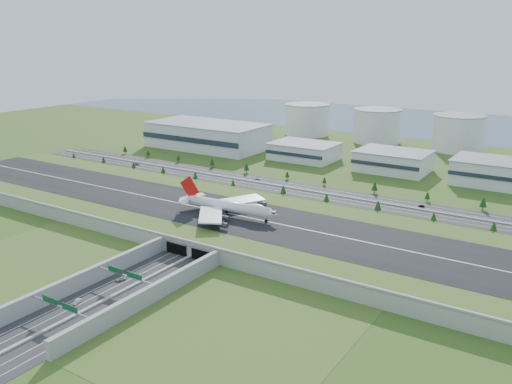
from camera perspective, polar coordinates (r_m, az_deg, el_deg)
The scene contains 23 objects.
ground at distance 322.90m, azimuth -1.34°, elevation -3.98°, with size 1200.00×1200.00×0.00m, color #264B17.
airfield_deck at distance 321.45m, azimuth -1.35°, elevation -3.29°, with size 520.00×100.00×9.20m.
underpass_road at distance 252.04m, azimuth -14.30°, elevation -9.64°, with size 38.80×120.40×8.00m.
sign_gantry_near at distance 253.23m, azimuth -13.63°, elevation -8.58°, with size 38.70×0.70×9.80m.
sign_gantry_far at distance 233.33m, azimuth -19.93°, elevation -11.35°, with size 38.70×0.70×9.80m.
north_expressway at distance 401.17m, azimuth 6.29°, elevation -0.04°, with size 560.00×36.00×0.12m, color #28282B.
tree_row at distance 397.97m, azimuth 7.06°, elevation 0.48°, with size 502.36×48.67×8.45m.
hangar_west at distance 561.81m, azimuth -5.15°, elevation 5.92°, with size 120.00×60.00×25.00m, color silver.
hangar_mid_a at distance 508.10m, azimuth 5.10°, elevation 4.27°, with size 58.00×42.00×15.00m, color silver.
hangar_mid_b at distance 475.37m, azimuth 14.20°, elevation 3.15°, with size 58.00×42.00×17.00m, color silver.
hangar_mid_c at distance 457.02m, azimuth 23.71°, elevation 1.89°, with size 58.00×42.00×19.00m, color silver.
fuel_tank_a at distance 638.51m, azimuth 5.40°, elevation 7.59°, with size 50.00×50.00×35.00m, color silver.
fuel_tank_b at distance 604.57m, azimuth 12.61°, elevation 6.80°, with size 50.00×50.00×35.00m, color silver.
fuel_tank_c at distance 581.18m, azimuth 20.50°, elevation 5.81°, with size 50.00×50.00×35.00m, color silver.
bay_water at distance 758.60m, azimuth 19.59°, elevation 6.74°, with size 1200.00×260.00×0.06m, color #3B5272.
boeing_747 at distance 321.08m, azimuth -2.96°, elevation -1.48°, with size 68.06×64.17×21.03m.
car_0 at distance 265.44m, azimuth -14.06°, elevation -8.86°, with size 1.94×4.82×1.64m, color silver.
car_1 at distance 249.57m, azimuth -18.32°, elevation -10.89°, with size 1.66×4.77×1.57m, color silver.
car_2 at distance 269.87m, azimuth -7.64°, elevation -8.09°, with size 2.44×5.29×1.47m, color #0B1837.
car_3 at distance 228.83m, azimuth -19.17°, elevation -13.58°, with size 1.96×4.83×1.40m, color #A8300F.
car_4 at distance 496.06m, azimuth -12.38°, elevation 2.90°, with size 1.95×4.85×1.65m, color #58585D.
car_5 at distance 381.48m, azimuth 17.04°, elevation -1.40°, with size 1.42×4.07×1.34m, color black.
car_7 at distance 435.38m, azimuth 0.11°, elevation 1.45°, with size 2.03×4.98×1.45m, color white.
Camera 1 is at (170.67, -250.86, 110.49)m, focal length 38.00 mm.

